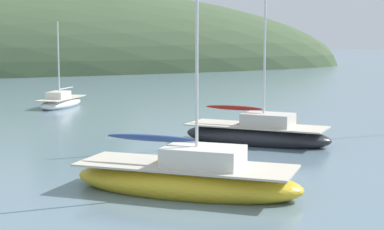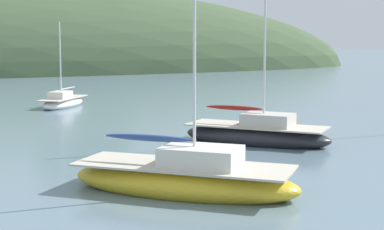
{
  "view_description": "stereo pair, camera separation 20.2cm",
  "coord_description": "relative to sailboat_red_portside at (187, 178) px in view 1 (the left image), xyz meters",
  "views": [
    {
      "loc": [
        -9.34,
        -4.68,
        4.53
      ],
      "look_at": [
        0.0,
        20.0,
        1.2
      ],
      "focal_mm": 57.37,
      "sensor_mm": 36.0,
      "label": 1
    },
    {
      "loc": [
        -9.16,
        -4.75,
        4.53
      ],
      "look_at": [
        0.0,
        20.0,
        1.2
      ],
      "focal_mm": 57.37,
      "sensor_mm": 36.0,
      "label": 2
    }
  ],
  "objects": [
    {
      "name": "sailboat_yellow_far",
      "position": [
        5.79,
        6.92,
        -0.03
      ],
      "size": [
        6.17,
        6.2,
        8.48
      ],
      "color": "#232328",
      "rests_on": "ground"
    },
    {
      "name": "sailboat_cream_ketch",
      "position": [
        0.04,
        24.09,
        -0.11
      ],
      "size": [
        4.17,
        5.08,
        5.75
      ],
      "color": "white",
      "rests_on": "ground"
    },
    {
      "name": "sailboat_red_portside",
      "position": [
        0.0,
        0.0,
        0.0
      ],
      "size": [
        6.87,
        6.3,
        10.16
      ],
      "color": "gold",
      "rests_on": "ground"
    }
  ]
}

